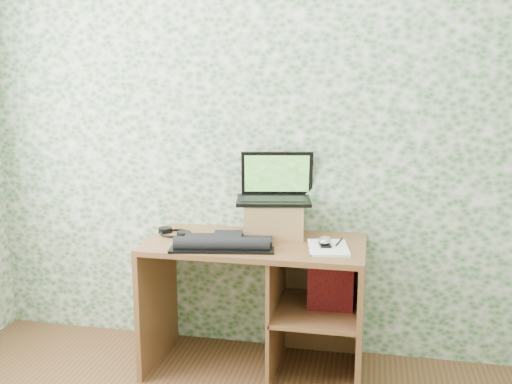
% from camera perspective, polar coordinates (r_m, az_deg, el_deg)
% --- Properties ---
extents(wall_back, '(3.50, 0.00, 3.50)m').
position_cam_1_polar(wall_back, '(3.34, 1.00, 5.56)').
color(wall_back, silver).
rests_on(wall_back, ground).
extents(desk, '(1.20, 0.60, 0.75)m').
position_cam_1_polar(desk, '(3.25, 1.40, -9.49)').
color(desk, brown).
rests_on(desk, floor).
extents(riser, '(0.37, 0.33, 0.20)m').
position_cam_1_polar(riser, '(3.25, 1.75, -2.71)').
color(riser, '#A47449').
rests_on(riser, desk).
extents(laptop, '(0.46, 0.36, 0.28)m').
position_cam_1_polar(laptop, '(3.25, 1.90, 0.26)').
color(laptop, black).
rests_on(laptop, riser).
extents(keyboard, '(0.56, 0.36, 0.08)m').
position_cam_1_polar(keyboard, '(3.05, -3.10, -5.05)').
color(keyboard, black).
rests_on(keyboard, desk).
extents(headphones, '(0.22, 0.22, 0.03)m').
position_cam_1_polar(headphones, '(3.33, -8.15, -4.04)').
color(headphones, black).
rests_on(headphones, desk).
extents(notepad, '(0.25, 0.32, 0.01)m').
position_cam_1_polar(notepad, '(3.04, 7.23, -5.55)').
color(notepad, silver).
rests_on(notepad, desk).
extents(mouse, '(0.09, 0.12, 0.04)m').
position_cam_1_polar(mouse, '(3.05, 6.90, -5.01)').
color(mouse, '#B5B5B7').
rests_on(mouse, notepad).
extents(pen, '(0.03, 0.15, 0.01)m').
position_cam_1_polar(pen, '(3.12, 8.32, -4.94)').
color(pen, black).
rests_on(pen, notepad).
extents(red_box, '(0.25, 0.09, 0.29)m').
position_cam_1_polar(red_box, '(3.16, 7.46, -9.09)').
color(red_box, '#9F0E18').
rests_on(red_box, desk).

